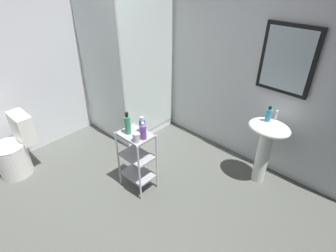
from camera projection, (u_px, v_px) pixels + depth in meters
name	position (u px, v px, depth m)	size (l,w,h in m)	color
ground_plane	(120.00, 217.00, 2.81)	(4.20, 4.20, 0.02)	#51544D
wall_back	(229.00, 60.00, 3.27)	(4.20, 0.14, 2.50)	silver
wall_left	(14.00, 62.00, 3.21)	(0.10, 4.20, 2.50)	silver
shower_stall	(130.00, 103.00, 4.01)	(0.92, 0.92, 2.00)	white
pedestal_sink	(266.00, 140.00, 2.98)	(0.46, 0.37, 0.81)	white
sink_faucet	(276.00, 115.00, 2.90)	(0.03, 0.03, 0.10)	silver
toilet	(15.00, 151.00, 3.24)	(0.37, 0.49, 0.76)	white
storage_cart	(137.00, 157.00, 2.96)	(0.38, 0.28, 0.74)	silver
hand_soap_bottle	(269.00, 115.00, 2.85)	(0.06, 0.06, 0.18)	#389ED1
conditioner_bottle_purple	(143.00, 132.00, 2.68)	(0.06, 0.06, 0.19)	purple
body_wash_bottle_green	(128.00, 124.00, 2.75)	(0.06, 0.06, 0.25)	#349C61
shampoo_bottle_blue	(142.00, 126.00, 2.78)	(0.06, 0.06, 0.19)	#3150B2
rinse_cup	(136.00, 137.00, 2.65)	(0.07, 0.07, 0.10)	silver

